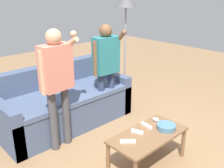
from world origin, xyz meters
TOP-DOWN VIEW (x-y plane):
  - ground_plane at (0.00, 0.00)m, footprint 12.00×12.00m
  - couch at (-0.18, 1.38)m, footprint 1.95×0.91m
  - coffee_table at (-0.04, -0.14)m, footprint 0.92×0.47m
  - snack_bowl at (0.20, -0.21)m, footprint 0.22×0.22m
  - game_remote_nunchuk at (0.26, -0.01)m, footprint 0.06×0.09m
  - floor_lamp at (1.17, 1.41)m, footprint 0.36×0.36m
  - player_right at (0.35, 0.99)m, footprint 0.43×0.34m
  - player_left at (-0.55, 0.86)m, footprint 0.46×0.29m
  - game_remote_wand_near at (-0.33, -0.10)m, footprint 0.15×0.14m
  - game_remote_wand_far at (0.08, -0.02)m, footprint 0.05×0.16m
  - game_remote_wand_spare at (-0.11, -0.04)m, footprint 0.08×0.15m

SIDE VIEW (x-z plane):
  - ground_plane at x=0.00m, z-range 0.00..0.00m
  - couch at x=-0.18m, z-range -0.12..0.73m
  - coffee_table at x=-0.04m, z-range 0.14..0.54m
  - game_remote_wand_near at x=-0.33m, z-range 0.40..0.43m
  - game_remote_wand_far at x=0.08m, z-range 0.40..0.43m
  - game_remote_wand_spare at x=-0.11m, z-range 0.40..0.43m
  - game_remote_nunchuk at x=0.26m, z-range 0.40..0.45m
  - snack_bowl at x=0.20m, z-range 0.40..0.46m
  - player_right at x=0.35m, z-range 0.19..1.66m
  - player_left at x=-0.55m, z-range 0.20..1.71m
  - floor_lamp at x=1.17m, z-range 0.70..2.55m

